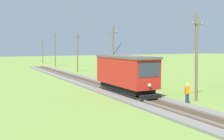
% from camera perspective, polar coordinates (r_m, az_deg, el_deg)
% --- Properties ---
extents(red_tram, '(2.60, 8.54, 4.79)m').
position_cam_1_polar(red_tram, '(26.45, 2.88, -0.51)').
color(red_tram, red).
rests_on(red_tram, rail_right).
extents(utility_pole_near_tram, '(1.40, 0.46, 7.54)m').
position_cam_1_polar(utility_pole_near_tram, '(24.53, 17.26, 2.75)').
color(utility_pole_near_tram, brown).
rests_on(utility_pole_near_tram, ground).
extents(utility_pole_mid, '(1.40, 0.33, 7.53)m').
position_cam_1_polar(utility_pole_mid, '(37.40, 0.21, 3.67)').
color(utility_pole_mid, brown).
rests_on(utility_pole_mid, ground).
extents(utility_pole_far, '(1.40, 0.62, 7.21)m').
position_cam_1_polar(utility_pole_far, '(50.52, -7.24, 3.80)').
color(utility_pole_far, brown).
rests_on(utility_pole_far, ground).
extents(utility_pole_distant, '(1.40, 0.25, 8.16)m').
position_cam_1_polar(utility_pole_distant, '(65.18, -11.85, 4.41)').
color(utility_pole_distant, brown).
rests_on(utility_pole_distant, ground).
extents(utility_pole_horizon, '(1.40, 0.56, 6.82)m').
position_cam_1_polar(utility_pole_horizon, '(77.84, -14.37, 3.94)').
color(utility_pole_horizon, brown).
rests_on(utility_pole_horizon, ground).
extents(track_worker, '(0.43, 0.34, 1.78)m').
position_cam_1_polar(track_worker, '(23.06, 15.51, -4.53)').
color(track_worker, navy).
rests_on(track_worker, ground).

